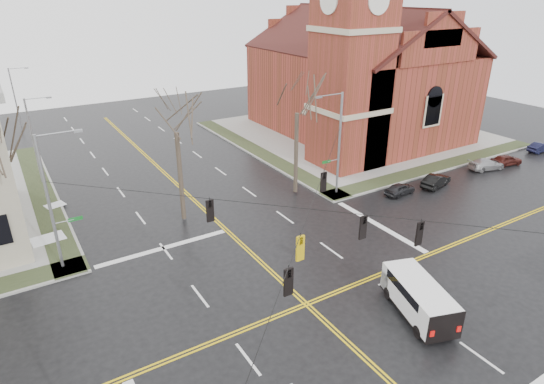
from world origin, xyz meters
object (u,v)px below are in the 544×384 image
parked_car_d (506,160)px  streetlight_north_a (34,138)px  parked_car_b (436,181)px  parked_car_a (400,189)px  signal_pole_ne (338,141)px  streetlight_north_b (16,98)px  parked_car_c (486,164)px  cargo_van (417,294)px  parked_car_e (541,147)px  tree_ne (297,108)px  tree_nw_near (176,126)px  signal_pole_nw (52,200)px  tree_nw_far (2,157)px  church (357,67)px

parked_car_d → streetlight_north_a: bearing=74.8°
parked_car_b → parked_car_d: parked_car_b is taller
parked_car_a → parked_car_b: parked_car_b is taller
signal_pole_ne → parked_car_d: signal_pole_ne is taller
streetlight_north_b → parked_car_b: (31.06, -40.08, -3.87)m
streetlight_north_a → parked_car_c: 43.94m
signal_pole_ne → parked_car_b: bearing=-21.5°
signal_pole_ne → streetlight_north_a: signal_pole_ne is taller
cargo_van → parked_car_e: cargo_van is taller
parked_car_c → tree_ne: 21.91m
cargo_van → parked_car_c: (23.53, 12.00, -0.62)m
streetlight_north_a → tree_nw_near: size_ratio=0.75×
parked_car_b → signal_pole_nw: bearing=70.6°
streetlight_north_b → parked_car_a: (26.88, -39.60, -3.93)m
signal_pole_nw → streetlight_north_b: size_ratio=1.12×
parked_car_b → tree_nw_far: 34.95m
church → streetlight_north_b: size_ratio=3.44×
streetlight_north_b → tree_nw_far: bearing=-94.5°
streetlight_north_b → tree_nw_near: bearing=-76.0°
streetlight_north_b → cargo_van: (15.52, -51.75, -3.29)m
signal_pole_ne → signal_pole_nw: size_ratio=1.00×
church → parked_car_a: church is taller
parked_car_d → parked_car_e: 7.33m
parked_car_c → tree_nw_far: (-41.77, 5.56, 6.88)m
signal_pole_ne → parked_car_c: signal_pole_ne is taller
tree_nw_far → tree_ne: 21.79m
parked_car_e → tree_nw_far: tree_nw_far is taller
church → parked_car_c: 18.67m
streetlight_north_a → parked_car_e: size_ratio=2.43×
streetlight_north_a → parked_car_e: 53.11m
church → tree_nw_far: church is taller
parked_car_e → streetlight_north_b: bearing=55.3°
streetlight_north_b → cargo_van: 54.13m
parked_car_c → parked_car_e: parked_car_c is taller
streetlight_north_a → cargo_van: bearing=-63.9°
cargo_van → parked_car_e: bearing=37.8°
parked_car_a → parked_car_b: size_ratio=0.87×
signal_pole_ne → tree_ne: bearing=144.8°
parked_car_e → parked_car_b: bearing=95.9°
signal_pole_ne → parked_car_b: (9.08, -3.58, -4.36)m
signal_pole_nw → parked_car_e: bearing=-3.4°
streetlight_north_b → church: bearing=-33.2°
tree_ne → streetlight_north_a: bearing=142.8°
parked_car_c → tree_nw_far: tree_nw_far is taller
streetlight_north_b → tree_nw_far: 34.43m
parked_car_c → parked_car_a: bearing=102.0°
signal_pole_nw → parked_car_d: signal_pole_nw is taller
parked_car_a → parked_car_b: bearing=-101.4°
signal_pole_nw → tree_ne: 20.05m
streetlight_north_b → parked_car_c: bearing=-45.5°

